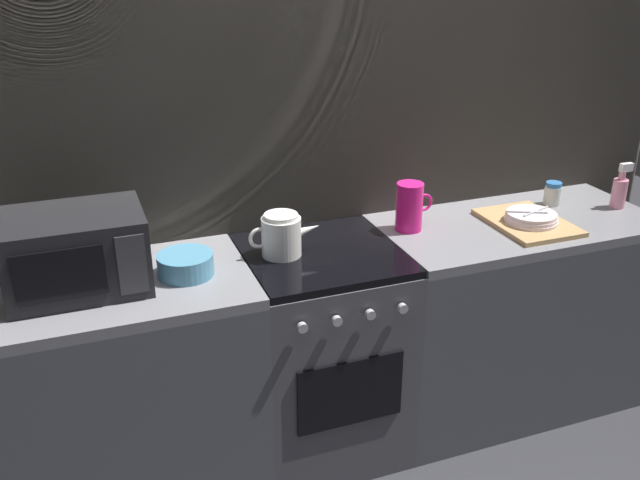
% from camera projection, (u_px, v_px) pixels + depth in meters
% --- Properties ---
extents(ground_plane, '(8.00, 8.00, 0.00)m').
position_uv_depth(ground_plane, '(322.00, 439.00, 3.03)').
color(ground_plane, '#2D2D33').
extents(back_wall, '(3.60, 0.05, 2.40)m').
position_uv_depth(back_wall, '(294.00, 154.00, 2.83)').
color(back_wall, '#A39989').
rests_on(back_wall, ground_plane).
extents(counter_left, '(1.20, 0.60, 0.90)m').
position_uv_depth(counter_left, '(93.00, 398.00, 2.56)').
color(counter_left, '#515459').
rests_on(counter_left, ground_plane).
extents(stove_unit, '(0.60, 0.63, 0.90)m').
position_uv_depth(stove_unit, '(322.00, 352.00, 2.85)').
color(stove_unit, '#4C4C51').
rests_on(stove_unit, ground_plane).
extents(counter_right, '(1.20, 0.60, 0.90)m').
position_uv_depth(counter_right, '(508.00, 313.00, 3.14)').
color(counter_right, '#515459').
rests_on(counter_right, ground_plane).
extents(microwave, '(0.46, 0.35, 0.27)m').
position_uv_depth(microwave, '(76.00, 252.00, 2.34)').
color(microwave, black).
rests_on(microwave, counter_left).
extents(kettle, '(0.28, 0.15, 0.17)m').
position_uv_depth(kettle, '(282.00, 235.00, 2.61)').
color(kettle, white).
rests_on(kettle, stove_unit).
extents(mixing_bowl, '(0.20, 0.20, 0.08)m').
position_uv_depth(mixing_bowl, '(186.00, 265.00, 2.47)').
color(mixing_bowl, teal).
rests_on(mixing_bowl, counter_left).
extents(pitcher, '(0.16, 0.11, 0.20)m').
position_uv_depth(pitcher, '(410.00, 207.00, 2.84)').
color(pitcher, '#E5197A').
rests_on(pitcher, counter_right).
extents(dish_pile, '(0.30, 0.40, 0.07)m').
position_uv_depth(dish_pile, '(529.00, 220.00, 2.90)').
color(dish_pile, tan).
rests_on(dish_pile, counter_right).
extents(spice_jar, '(0.08, 0.08, 0.10)m').
position_uv_depth(spice_jar, '(553.00, 194.00, 3.12)').
color(spice_jar, silver).
rests_on(spice_jar, counter_right).
extents(spray_bottle, '(0.08, 0.06, 0.20)m').
position_uv_depth(spray_bottle, '(620.00, 190.00, 3.08)').
color(spray_bottle, pink).
rests_on(spray_bottle, counter_right).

